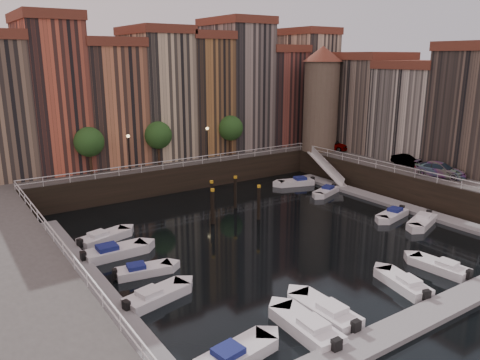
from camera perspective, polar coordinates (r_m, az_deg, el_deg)
ground at (r=42.73m, az=3.10°, el=-6.37°), size 200.00×200.00×0.00m
quay_far at (r=64.09m, az=-10.98°, el=1.98°), size 80.00×20.00×3.00m
quay_right at (r=61.58m, az=25.65°, el=0.25°), size 20.00×36.00×3.00m
dock_left at (r=35.20m, az=-17.88°, el=-11.62°), size 2.00×28.00×0.35m
dock_right at (r=52.92m, az=17.96°, el=-2.68°), size 2.00×28.00×0.35m
dock_near at (r=32.09m, az=22.31°, el=-14.75°), size 30.00×2.00×0.35m
mountains at (r=144.27m, az=-23.98°, el=10.57°), size 145.00×100.00×18.00m
far_terrace at (r=61.83m, az=-7.62°, el=10.53°), size 48.70×10.30×17.50m
right_terrace at (r=62.11m, az=21.16°, el=8.41°), size 9.30×24.30×14.00m
corner_tower at (r=64.11m, az=9.86°, el=9.91°), size 5.20×5.20×13.80m
promenade_trees at (r=55.59m, az=-9.32°, el=5.46°), size 21.20×3.20×5.20m
street_lamps at (r=54.95m, az=-8.53°, el=4.66°), size 10.36×0.36×4.18m
railings at (r=45.35m, az=-0.54°, el=-0.05°), size 36.08×34.04×0.52m
gangway at (r=60.18m, az=10.45°, el=1.59°), size 2.78×8.32×3.73m
mooring_pilings at (r=46.36m, az=-1.26°, el=-2.48°), size 4.78×4.59×3.78m
boat_left_0 at (r=25.98m, az=-0.58°, el=-20.57°), size 4.91×2.43×1.10m
boat_left_1 at (r=31.75m, az=-10.26°, el=-13.74°), size 4.83×2.64×1.08m
boat_left_2 at (r=35.43m, az=-11.81°, el=-10.73°), size 4.32×2.17×0.97m
boat_left_3 at (r=38.87m, az=-15.10°, el=-8.46°), size 5.16×1.89×1.19m
boat_left_4 at (r=42.14m, az=-16.33°, el=-6.74°), size 4.88×2.91×1.09m
boat_right_1 at (r=47.57m, az=21.34°, el=-4.71°), size 4.69×3.01×1.06m
boat_right_2 at (r=48.62m, az=18.11°, el=-4.03°), size 4.42×2.39×0.99m
boat_right_3 at (r=55.03m, az=10.48°, el=-1.37°), size 4.26×2.75×0.96m
boat_right_4 at (r=58.33m, az=6.91°, el=-0.27°), size 4.77×2.91×1.07m
boat_near_0 at (r=28.34m, az=8.20°, el=-17.36°), size 2.06×5.18×1.18m
boat_near_1 at (r=30.00m, az=10.41°, el=-15.49°), size 1.88×5.13×1.18m
boat_near_2 at (r=34.72m, az=19.34°, el=-11.80°), size 2.51×4.66×1.04m
boat_near_3 at (r=38.22m, az=23.25°, el=-9.69°), size 2.03×4.56×1.03m
car_a at (r=65.06m, az=11.12°, el=4.23°), size 3.20×5.01×1.59m
car_b at (r=57.91m, az=19.82°, el=2.20°), size 1.52×4.07×1.33m
car_c at (r=53.82m, az=23.17°, el=1.08°), size 3.57×5.61×1.51m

